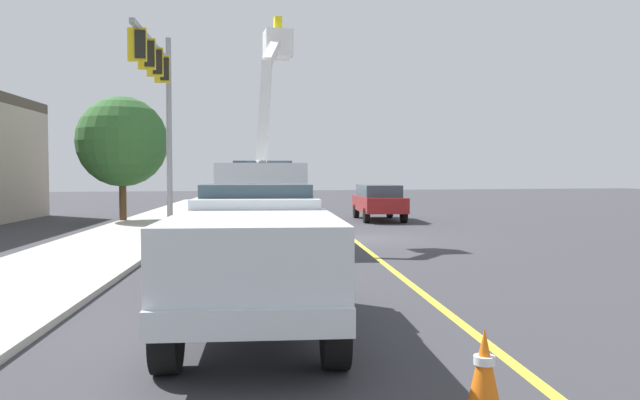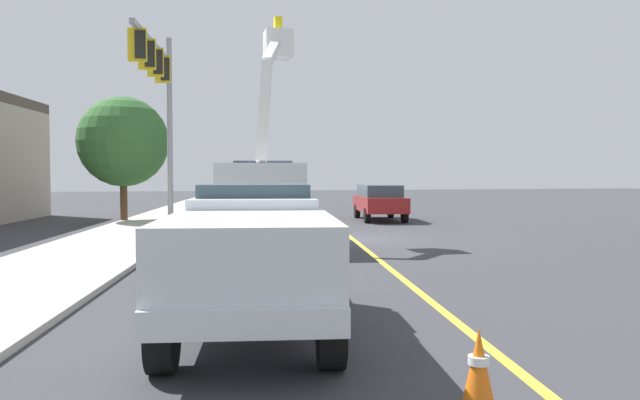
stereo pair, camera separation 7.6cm
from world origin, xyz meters
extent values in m
plane|color=#38383D|center=(0.00, 0.00, 0.00)|extent=(120.00, 120.00, 0.00)
cube|color=#B2ADA3|center=(1.14, 7.70, 0.06)|extent=(59.88, 12.33, 0.12)
cube|color=yellow|center=(0.00, 0.00, 0.00)|extent=(49.49, 7.47, 0.01)
cube|color=silver|center=(-0.30, 3.13, 0.90)|extent=(8.48, 3.67, 0.36)
cube|color=silver|center=(2.30, 2.74, 1.67)|extent=(2.94, 2.71, 1.60)
cube|color=#384C56|center=(2.50, 2.72, 2.37)|extent=(2.09, 2.34, 0.64)
cube|color=silver|center=(-1.27, 3.27, 1.62)|extent=(5.56, 3.24, 1.80)
cube|color=white|center=(-2.24, 3.33, 4.08)|extent=(1.32, 0.67, 3.10)
cube|color=white|center=(-0.71, 2.83, 6.14)|extent=(2.27, 0.98, 1.36)
cube|color=white|center=(0.32, 2.50, 6.54)|extent=(0.90, 0.90, 0.90)
cube|color=yellow|center=(0.32, 2.50, 7.14)|extent=(0.36, 0.24, 0.60)
cylinder|color=black|center=(2.71, 3.82, 0.52)|extent=(1.08, 0.49, 1.04)
cylinder|color=black|center=(2.38, 1.60, 0.52)|extent=(1.08, 0.49, 1.04)
cylinder|color=black|center=(-1.59, 4.46, 0.52)|extent=(1.08, 0.49, 1.04)
cylinder|color=black|center=(-1.92, 2.23, 0.52)|extent=(1.08, 0.49, 1.04)
cylinder|color=black|center=(-2.89, 4.65, 0.52)|extent=(1.08, 0.49, 1.04)
cylinder|color=black|center=(-3.22, 2.42, 0.52)|extent=(1.08, 0.49, 1.04)
cube|color=silver|center=(-11.62, 4.80, 0.75)|extent=(5.85, 2.90, 0.30)
cube|color=silver|center=(-10.40, 4.62, 1.30)|extent=(2.28, 2.21, 1.10)
cube|color=#384C56|center=(-10.21, 4.59, 1.78)|extent=(1.59, 1.94, 0.56)
cube|color=silver|center=(-12.62, 4.95, 1.15)|extent=(3.63, 2.57, 1.10)
cylinder|color=black|center=(-9.66, 5.47, 0.42)|extent=(0.87, 0.42, 0.84)
cylinder|color=black|center=(-9.93, 3.60, 0.42)|extent=(0.87, 0.42, 0.84)
cylinder|color=black|center=(-13.31, 6.01, 0.42)|extent=(0.87, 0.42, 0.84)
cylinder|color=black|center=(-13.59, 4.14, 0.42)|extent=(0.87, 0.42, 0.84)
cube|color=maroon|center=(7.78, -3.58, 0.79)|extent=(5.03, 2.58, 0.70)
cube|color=#384C56|center=(7.93, -3.60, 1.39)|extent=(3.66, 2.16, 0.60)
cylinder|color=black|center=(6.04, -4.19, 0.34)|extent=(0.71, 0.34, 0.68)
cylinder|color=black|center=(6.29, -2.50, 0.34)|extent=(0.71, 0.34, 0.68)
cylinder|color=black|center=(9.27, -4.66, 0.34)|extent=(0.71, 0.34, 0.68)
cylinder|color=black|center=(9.52, -2.97, 0.34)|extent=(0.71, 0.34, 0.68)
cone|color=orange|center=(-15.18, 3.11, 0.42)|extent=(0.32, 0.32, 0.77)
cylinder|color=white|center=(-15.18, 3.11, 0.50)|extent=(0.20, 0.20, 0.08)
cube|color=black|center=(3.02, 0.66, 0.02)|extent=(0.40, 0.40, 0.04)
cone|color=orange|center=(3.02, 0.66, 0.38)|extent=(0.32, 0.32, 0.69)
cylinder|color=white|center=(3.02, 0.66, 0.45)|extent=(0.20, 0.20, 0.08)
cylinder|color=gray|center=(5.13, 6.09, 3.80)|extent=(0.22, 0.22, 7.59)
cube|color=gray|center=(1.83, 6.58, 6.67)|extent=(6.62, 1.13, 0.16)
cube|color=gold|center=(3.67, 6.31, 6.12)|extent=(0.20, 0.57, 1.00)
cube|color=black|center=(3.65, 6.21, 6.12)|extent=(0.24, 0.35, 0.84)
cube|color=gold|center=(2.20, 6.53, 6.12)|extent=(0.20, 0.57, 1.00)
cube|color=black|center=(2.19, 6.43, 6.12)|extent=(0.24, 0.35, 0.84)
cube|color=gold|center=(0.73, 6.74, 6.12)|extent=(0.20, 0.57, 1.00)
cube|color=black|center=(0.72, 6.65, 6.12)|extent=(0.24, 0.35, 0.84)
cube|color=gold|center=(-0.73, 6.96, 6.12)|extent=(0.20, 0.57, 1.00)
cube|color=black|center=(-0.75, 6.86, 6.12)|extent=(0.24, 0.35, 0.84)
cylinder|color=brown|center=(8.98, 8.19, 1.12)|extent=(0.32, 0.32, 2.25)
sphere|color=#33662D|center=(8.98, 8.19, 3.67)|extent=(4.06, 4.06, 4.06)
camera|label=1|loc=(-20.39, 5.91, 2.24)|focal=34.91mm
camera|label=2|loc=(-20.41, 5.83, 2.24)|focal=34.91mm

